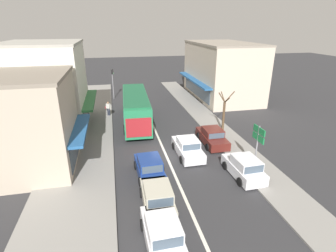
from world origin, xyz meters
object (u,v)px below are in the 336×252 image
(hatchback_behind_bus_mid, at_px, (149,167))
(directional_road_sign, at_px, (258,138))
(parked_hatchback_kerb_front, at_px, (244,168))
(parked_sedan_kerb_second, at_px, (212,137))
(traffic_light_downstreet, at_px, (113,79))
(sedan_adjacent_lane_lead, at_px, (188,148))
(pedestrian_with_handbag_near, at_px, (108,108))
(hatchback_adjacent_lane_trail, at_px, (163,233))
(street_tree_right, at_px, (224,113))
(city_bus, at_px, (136,106))
(hatchback_queue_gap_filler, at_px, (157,197))

(hatchback_behind_bus_mid, height_order, directional_road_sign, directional_road_sign)
(hatchback_behind_bus_mid, height_order, parked_hatchback_kerb_front, same)
(parked_sedan_kerb_second, relative_size, traffic_light_downstreet, 1.00)
(sedan_adjacent_lane_lead, xyz_separation_m, pedestrian_with_handbag_near, (-6.30, 11.19, 0.40))
(hatchback_adjacent_lane_trail, relative_size, traffic_light_downstreet, 0.89)
(hatchback_behind_bus_mid, relative_size, hatchback_adjacent_lane_trail, 1.01)
(pedestrian_with_handbag_near, bearing_deg, street_tree_right, -32.09)
(city_bus, bearing_deg, parked_sedan_kerb_second, -47.68)
(traffic_light_downstreet, relative_size, directional_road_sign, 1.17)
(city_bus, height_order, pedestrian_with_handbag_near, city_bus)
(hatchback_adjacent_lane_trail, bearing_deg, parked_hatchback_kerb_front, 35.74)
(directional_road_sign, bearing_deg, parked_sedan_kerb_second, 102.71)
(pedestrian_with_handbag_near, bearing_deg, hatchback_behind_bus_mid, -78.55)
(hatchback_behind_bus_mid, bearing_deg, parked_sedan_kerb_second, 33.90)
(city_bus, height_order, parked_hatchback_kerb_front, city_bus)
(hatchback_behind_bus_mid, bearing_deg, sedan_adjacent_lane_lead, 35.81)
(parked_sedan_kerb_second, bearing_deg, sedan_adjacent_lane_lead, -148.68)
(city_bus, distance_m, sedan_adjacent_lane_lead, 9.12)
(sedan_adjacent_lane_lead, bearing_deg, street_tree_right, 40.89)
(parked_sedan_kerb_second, bearing_deg, pedestrian_with_handbag_near, 133.51)
(hatchback_adjacent_lane_trail, bearing_deg, directional_road_sign, 33.80)
(hatchback_adjacent_lane_trail, distance_m, parked_hatchback_kerb_front, 8.28)
(hatchback_adjacent_lane_trail, relative_size, pedestrian_with_handbag_near, 2.29)
(directional_road_sign, bearing_deg, hatchback_queue_gap_filler, -162.20)
(hatchback_behind_bus_mid, bearing_deg, hatchback_adjacent_lane_trail, -92.45)
(hatchback_adjacent_lane_trail, xyz_separation_m, pedestrian_with_handbag_near, (-2.52, 19.98, 0.36))
(traffic_light_downstreet, distance_m, street_tree_right, 18.19)
(traffic_light_downstreet, distance_m, directional_road_sign, 24.61)
(pedestrian_with_handbag_near, bearing_deg, traffic_light_downstreet, 84.56)
(city_bus, relative_size, hatchback_queue_gap_filler, 2.94)
(parked_hatchback_kerb_front, xyz_separation_m, parked_sedan_kerb_second, (-0.19, 5.61, -0.05))
(hatchback_queue_gap_filler, relative_size, traffic_light_downstreet, 0.89)
(hatchback_adjacent_lane_trail, relative_size, directional_road_sign, 1.04)
(directional_road_sign, xyz_separation_m, street_tree_right, (0.92, 7.82, -0.76))
(traffic_light_downstreet, bearing_deg, sedan_adjacent_lane_lead, -73.80)
(parked_sedan_kerb_second, height_order, street_tree_right, street_tree_right)
(city_bus, distance_m, pedestrian_with_handbag_near, 4.13)
(sedan_adjacent_lane_lead, relative_size, directional_road_sign, 1.17)
(parked_hatchback_kerb_front, bearing_deg, hatchback_adjacent_lane_trail, -144.26)
(hatchback_behind_bus_mid, xyz_separation_m, directional_road_sign, (7.45, -1.08, 1.99))
(traffic_light_downstreet, height_order, street_tree_right, traffic_light_downstreet)
(sedan_adjacent_lane_lead, bearing_deg, hatchback_queue_gap_filler, -120.55)
(traffic_light_downstreet, bearing_deg, parked_sedan_kerb_second, -64.56)
(parked_hatchback_kerb_front, bearing_deg, hatchback_behind_bus_mid, 167.72)
(hatchback_adjacent_lane_trail, height_order, parked_sedan_kerb_second, hatchback_adjacent_lane_trail)
(city_bus, relative_size, parked_hatchback_kerb_front, 2.91)
(directional_road_sign, bearing_deg, traffic_light_downstreet, 112.66)
(city_bus, bearing_deg, hatchback_queue_gap_filler, -90.69)
(city_bus, distance_m, traffic_light_downstreet, 10.97)
(hatchback_adjacent_lane_trail, xyz_separation_m, directional_road_sign, (7.72, 5.17, 1.99))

